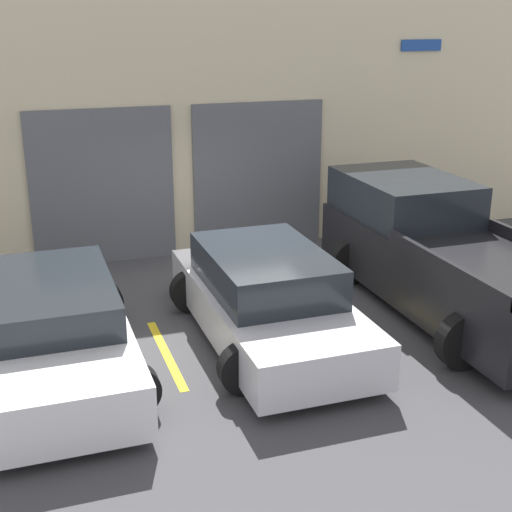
% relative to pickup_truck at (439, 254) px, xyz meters
% --- Properties ---
extents(ground_plane, '(28.00, 28.00, 0.00)m').
position_rel_pickup_truck_xyz_m(ground_plane, '(-2.96, 0.91, -0.87)').
color(ground_plane, '#3D3D3F').
extents(shophouse_building, '(17.27, 0.68, 4.82)m').
position_rel_pickup_truck_xyz_m(shophouse_building, '(-2.96, 4.20, 1.52)').
color(shophouse_building, beige).
rests_on(shophouse_building, ground).
extents(pickup_truck, '(2.43, 5.34, 1.87)m').
position_rel_pickup_truck_xyz_m(pickup_truck, '(0.00, 0.00, 0.00)').
color(pickup_truck, black).
rests_on(pickup_truck, ground).
extents(sedan_white, '(2.24, 4.54, 1.23)m').
position_rel_pickup_truck_xyz_m(sedan_white, '(-5.91, -0.27, -0.29)').
color(sedan_white, white).
rests_on(sedan_white, ground).
extents(sedan_side, '(2.22, 4.35, 1.31)m').
position_rel_pickup_truck_xyz_m(sedan_side, '(-2.96, -0.27, -0.26)').
color(sedan_side, silver).
rests_on(sedan_side, ground).
extents(parking_stripe_left, '(0.12, 2.20, 0.01)m').
position_rel_pickup_truck_xyz_m(parking_stripe_left, '(-4.43, -0.30, -0.87)').
color(parking_stripe_left, gold).
rests_on(parking_stripe_left, ground).
extents(parking_stripe_centre, '(0.12, 2.20, 0.01)m').
position_rel_pickup_truck_xyz_m(parking_stripe_centre, '(-1.48, -0.30, -0.87)').
color(parking_stripe_centre, gold).
rests_on(parking_stripe_centre, ground).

